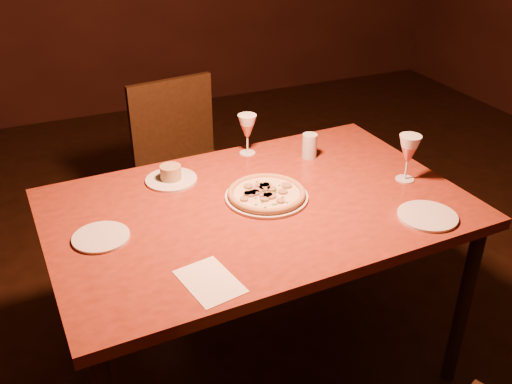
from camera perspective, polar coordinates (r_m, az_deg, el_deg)
name	(u,v)px	position (r m, az deg, el deg)	size (l,w,h in m)	color
floor	(334,381)	(2.57, 7.84, -18.17)	(7.00, 7.00, 0.00)	black
dining_table	(258,220)	(2.14, 0.20, -2.82)	(1.56, 1.04, 0.81)	maroon
chair_far	(185,163)	(3.04, -7.09, 2.89)	(0.52, 0.52, 0.96)	black
pizza_plate	(267,194)	(2.13, 1.07, -0.19)	(0.31, 0.31, 0.03)	silver
ramekin_saucer	(171,176)	(2.28, -8.50, 1.60)	(0.20, 0.20, 0.06)	silver
wine_glass_far	(247,135)	(2.45, -0.88, 5.77)	(0.08, 0.08, 0.18)	#C05E50
wine_glass_right	(408,158)	(2.31, 14.93, 3.30)	(0.09, 0.09, 0.19)	#C05E50
water_tumbler	(310,146)	(2.44, 5.38, 4.62)	(0.06, 0.06, 0.11)	silver
side_plate_left	(101,237)	(1.98, -15.24, -4.38)	(0.19, 0.19, 0.01)	silver
side_plate_near	(427,216)	(2.11, 16.77, -2.32)	(0.21, 0.21, 0.01)	silver
menu_card	(210,281)	(1.73, -4.64, -8.90)	(0.15, 0.21, 0.00)	white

